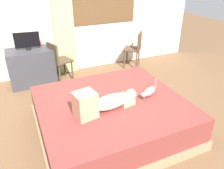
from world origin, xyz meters
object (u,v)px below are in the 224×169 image
Objects in this scene: chair_by_desk at (58,59)px; cat at (149,92)px; chair_spare at (135,47)px; desk at (32,67)px; person_lying at (105,102)px; cup at (40,43)px; bed at (111,116)px; tv_monitor at (27,41)px.

cat is at bearing -65.88° from chair_by_desk.
desk is at bearing 177.22° from chair_spare.
person_lying is 2.49m from cup.
chair_spare is (2.37, -0.11, 0.14)m from desk.
cat is 2.61m from desk.
chair_spare is at bearing 65.45° from cat.
tv_monitor is at bearing 112.59° from bed.
chair_by_desk reaches higher than desk.
desk is at bearing 163.96° from chair_by_desk.
chair_by_desk is (-0.91, 2.03, -0.06)m from cat.
chair_spare is at bearing -8.56° from cup.
cat is at bearing 5.02° from person_lying.
bed is at bearing -79.93° from chair_by_desk.
desk is at bearing 0.00° from tv_monitor.
cat reaches higher than bed.
cat is 2.66m from cup.
cup is at bearing 38.90° from desk.
person_lying reaches higher than bed.
cup reaches higher than cat.
chair_by_desk is at bearing -178.92° from chair_spare.
chair_by_desk is at bearing 100.07° from bed.
cup is (0.25, 0.20, 0.42)m from desk.
person_lying reaches higher than cup.
bed is at bearing -67.41° from tv_monitor.
chair_spare reaches higher than bed.
person_lying is 2.71m from chair_spare.
desk is 9.94× the size of cup.
person_lying is 1.10× the size of chair_spare.
desk is 2.38m from chair_spare.
bed is 0.43m from person_lying.
desk is (-0.70, 2.24, -0.24)m from person_lying.
person_lying is at bearing -79.69° from cup.
cat is 2.27m from chair_spare.
person_lying is at bearing -85.18° from chair_by_desk.
tv_monitor reaches higher than cup.
person_lying is at bearing -72.70° from desk.
chair_by_desk is (0.52, -0.15, -0.41)m from tv_monitor.
cat is 2.63m from tv_monitor.
cup reaches higher than bed.
cat is at bearing -63.71° from cup.
tv_monitor reaches higher than bed.
person_lying is 2.81× the size of cat.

